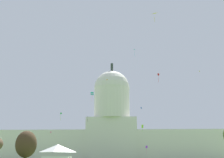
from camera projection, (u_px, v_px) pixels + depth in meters
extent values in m
cube|color=silver|center=(57.00, 146.00, 183.33)|extent=(72.31, 18.14, 19.40)
cube|color=silver|center=(167.00, 145.00, 180.09)|extent=(72.31, 18.14, 19.40)
cube|color=silver|center=(112.00, 139.00, 182.78)|extent=(32.61, 19.95, 27.34)
cylinder|color=silver|center=(112.00, 103.00, 189.28)|extent=(23.99, 23.99, 20.84)
sphere|color=silver|center=(112.00, 89.00, 192.09)|extent=(24.42, 24.42, 24.42)
cylinder|color=#2D3833|center=(112.00, 68.00, 196.20)|extent=(1.80, 1.80, 6.07)
pyramid|color=white|center=(58.00, 148.00, 66.12)|extent=(6.66, 6.25, 1.81)
ellipsoid|color=#42301E|center=(26.00, 144.00, 95.30)|extent=(7.62, 8.31, 9.08)
pyramid|color=gold|center=(198.00, 72.00, 115.60)|extent=(1.02, 1.32, 0.21)
cube|color=red|center=(158.00, 75.00, 130.12)|extent=(0.99, 0.96, 0.53)
cube|color=red|center=(158.00, 74.00, 130.25)|extent=(0.99, 0.96, 0.53)
cylinder|color=red|center=(158.00, 79.00, 129.64)|extent=(0.14, 0.43, 3.32)
pyramid|color=yellow|center=(155.00, 14.00, 84.24)|extent=(1.66, 1.17, 0.24)
cylinder|color=yellow|center=(155.00, 19.00, 83.56)|extent=(0.17, 0.09, 1.81)
cube|color=purple|center=(147.00, 147.00, 157.59)|extent=(1.27, 0.71, 1.44)
cylinder|color=pink|center=(146.00, 151.00, 156.96)|extent=(0.13, 0.23, 3.28)
pyramid|color=#33BCDB|center=(134.00, 50.00, 146.95)|extent=(1.26, 1.49, 0.33)
cylinder|color=#33BCDB|center=(135.00, 54.00, 146.16)|extent=(0.47, 0.46, 3.06)
cube|color=black|center=(88.00, 117.00, 141.03)|extent=(0.35, 0.54, 1.15)
cylinder|color=black|center=(87.00, 120.00, 140.67)|extent=(0.10, 0.20, 1.53)
cube|color=teal|center=(92.00, 94.00, 94.03)|extent=(1.17, 1.20, 0.58)
cube|color=teal|center=(92.00, 93.00, 94.17)|extent=(1.17, 1.20, 0.58)
cylinder|color=pink|center=(92.00, 98.00, 93.68)|extent=(0.35, 0.17, 2.13)
cube|color=blue|center=(141.00, 108.00, 124.69)|extent=(0.64, 1.15, 0.92)
cube|color=#8CD133|center=(142.00, 126.00, 101.53)|extent=(0.75, 0.79, 1.30)
cylinder|color=#8CD133|center=(142.00, 130.00, 101.18)|extent=(0.14, 0.08, 1.37)
pyramid|color=orange|center=(108.00, 80.00, 122.76)|extent=(1.31, 1.56, 0.16)
cube|color=pink|center=(51.00, 133.00, 159.19)|extent=(0.83, 0.87, 0.53)
cube|color=pink|center=(51.00, 132.00, 159.31)|extent=(0.83, 0.87, 0.53)
cube|color=green|center=(61.00, 113.00, 142.54)|extent=(0.81, 0.38, 0.84)
cylinder|color=#8CD133|center=(60.00, 117.00, 141.99)|extent=(0.45, 0.23, 3.23)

